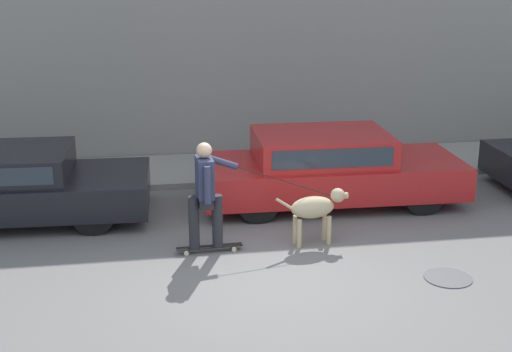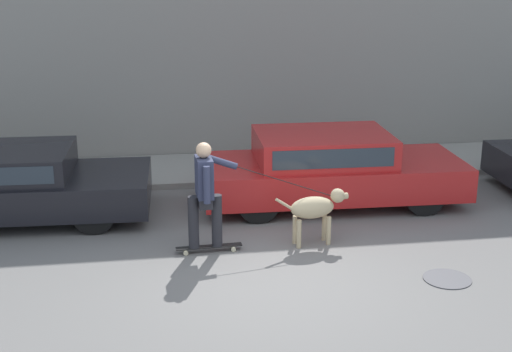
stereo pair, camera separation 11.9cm
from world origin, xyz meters
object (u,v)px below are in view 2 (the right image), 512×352
object	(u,v)px
parked_car_0	(9,185)
dog	(315,208)
parked_car_1	(330,169)
skateboarder	(205,191)

from	to	relation	value
parked_car_0	dog	world-z (taller)	parked_car_0
parked_car_1	skateboarder	distance (m)	2.93
parked_car_1	skateboarder	size ratio (longest dim) A/B	1.86
parked_car_0	dog	distance (m)	4.95
parked_car_1	skateboarder	world-z (taller)	skateboarder
parked_car_1	dog	size ratio (longest dim) A/B	4.00
parked_car_0	parked_car_1	world-z (taller)	parked_car_1
dog	skateboarder	size ratio (longest dim) A/B	0.47
parked_car_0	skateboarder	bearing A→B (deg)	-28.98
skateboarder	parked_car_0	bearing A→B (deg)	145.97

